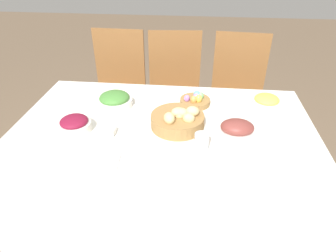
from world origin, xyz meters
name	(u,v)px	position (x,y,z in m)	size (l,w,h in m)	color
ground_plane	(165,215)	(0.00, 0.00, 0.00)	(12.00, 12.00, 0.00)	brown
dining_table	(164,175)	(0.00, 0.00, 0.37)	(1.64, 1.01, 0.74)	silver
chair_far_left	(118,90)	(-0.49, 0.83, 0.52)	(0.44, 0.44, 1.00)	brown
chair_far_right	(237,95)	(0.49, 0.83, 0.52)	(0.45, 0.45, 1.00)	brown
chair_far_center	(174,92)	(-0.01, 0.83, 0.52)	(0.45, 0.45, 1.00)	brown
bread_basket	(178,119)	(0.08, -0.01, 0.78)	(0.29, 0.29, 0.12)	#9E7542
egg_basket	(195,100)	(0.16, 0.25, 0.76)	(0.18, 0.18, 0.08)	#9E7542
ham_platter	(237,128)	(0.39, -0.03, 0.76)	(0.27, 0.19, 0.08)	white
green_salad_bowl	(115,100)	(-0.32, 0.18, 0.78)	(0.21, 0.21, 0.09)	white
beet_salad_bowl	(75,124)	(-0.46, -0.11, 0.78)	(0.17, 0.17, 0.09)	white
pineapple_bowl	(266,103)	(0.58, 0.23, 0.78)	(0.17, 0.17, 0.10)	silver
dinner_plate	(149,163)	(-0.03, -0.34, 0.74)	(0.24, 0.24, 0.01)	white
fork	(118,161)	(-0.17, -0.34, 0.74)	(0.02, 0.18, 0.00)	silver
knife	(180,165)	(0.11, -0.34, 0.74)	(0.02, 0.18, 0.00)	silver
spoon	(187,166)	(0.14, -0.34, 0.74)	(0.02, 0.18, 0.00)	silver
drinking_cup	(202,142)	(0.21, -0.20, 0.78)	(0.07, 0.07, 0.08)	silver
butter_dish	(105,131)	(-0.30, -0.12, 0.75)	(0.10, 0.06, 0.03)	white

